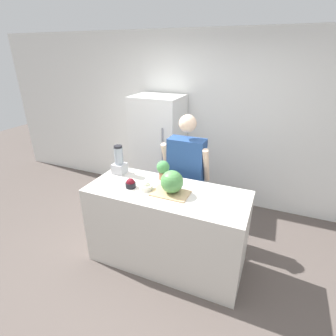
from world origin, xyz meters
name	(u,v)px	position (x,y,z in m)	size (l,w,h in m)	color
ground_plane	(154,281)	(0.00, 0.00, 0.00)	(14.00, 14.00, 0.00)	#564C47
wall_back	(210,122)	(0.00, 2.05, 1.30)	(8.00, 0.06, 2.60)	white
counter_island	(167,227)	(0.00, 0.36, 0.47)	(1.73, 0.72, 0.94)	beige
refrigerator	(159,150)	(-0.72, 1.69, 0.85)	(0.73, 0.65, 1.70)	white
person	(186,177)	(0.00, 0.98, 0.83)	(0.59, 0.26, 1.63)	#4C608C
cutting_board	(170,193)	(0.06, 0.32, 0.95)	(0.39, 0.26, 0.01)	tan
watermelon	(172,182)	(0.07, 0.34, 1.08)	(0.24, 0.24, 0.24)	#4C8C47
bowl_cherries	(131,184)	(-0.39, 0.28, 0.99)	(0.11, 0.11, 0.10)	black
bowl_cream	(146,186)	(-0.22, 0.30, 0.98)	(0.15, 0.15, 0.10)	white
blender	(119,162)	(-0.70, 0.55, 1.09)	(0.15, 0.15, 0.35)	#B7B7BC
potted_plant	(163,169)	(-0.15, 0.60, 1.07)	(0.15, 0.15, 0.22)	#996647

